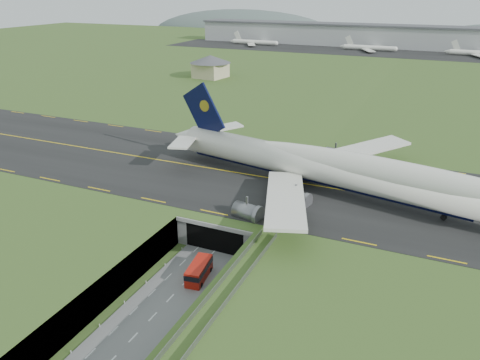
% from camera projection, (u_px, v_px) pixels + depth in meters
% --- Properties ---
extents(ground, '(900.00, 900.00, 0.00)m').
position_uv_depth(ground, '(194.00, 274.00, 82.45)').
color(ground, '#3E5B24').
rests_on(ground, ground).
extents(airfield_deck, '(800.00, 800.00, 6.00)m').
position_uv_depth(airfield_deck, '(194.00, 259.00, 81.29)').
color(airfield_deck, gray).
rests_on(airfield_deck, ground).
extents(trench_road, '(12.00, 75.00, 0.20)m').
position_uv_depth(trench_road, '(172.00, 297.00, 76.07)').
color(trench_road, slate).
rests_on(trench_road, ground).
extents(taxiway, '(800.00, 44.00, 0.18)m').
position_uv_depth(taxiway, '(263.00, 177.00, 107.97)').
color(taxiway, black).
rests_on(taxiway, airfield_deck).
extents(tunnel_portal, '(17.00, 22.30, 6.00)m').
position_uv_depth(tunnel_portal, '(234.00, 217.00, 95.28)').
color(tunnel_portal, gray).
rests_on(tunnel_portal, ground).
extents(guideway, '(3.00, 53.00, 7.05)m').
position_uv_depth(guideway, '(195.00, 335.00, 60.15)').
color(guideway, '#A8A8A3').
rests_on(guideway, ground).
extents(jumbo_jet, '(94.91, 60.24, 20.31)m').
position_uv_depth(jumbo_jet, '(344.00, 171.00, 96.82)').
color(jumbo_jet, white).
rests_on(jumbo_jet, ground).
extents(shuttle_tram, '(3.73, 7.53, 2.95)m').
position_uv_depth(shuttle_tram, '(199.00, 271.00, 80.39)').
color(shuttle_tram, '#AE170B').
rests_on(shuttle_tram, ground).
extents(service_building, '(22.00, 22.00, 10.63)m').
position_uv_depth(service_building, '(210.00, 64.00, 223.21)').
color(service_building, '#C7BA90').
rests_on(service_building, ground).
extents(cargo_terminal, '(320.00, 67.00, 15.60)m').
position_uv_depth(cargo_terminal, '(400.00, 37.00, 330.00)').
color(cargo_terminal, '#B2B2B2').
rests_on(cargo_terminal, ground).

